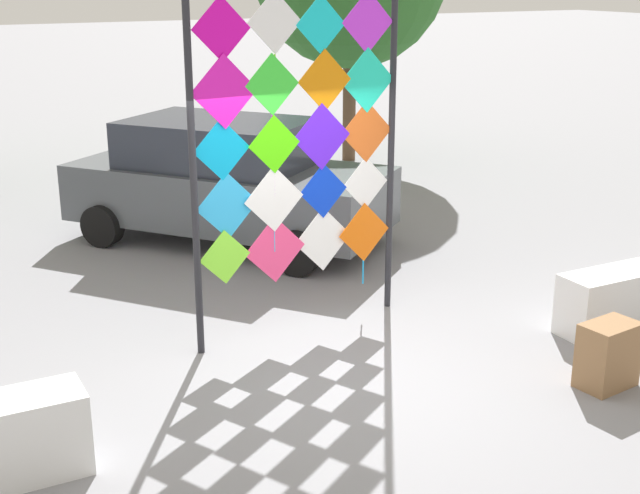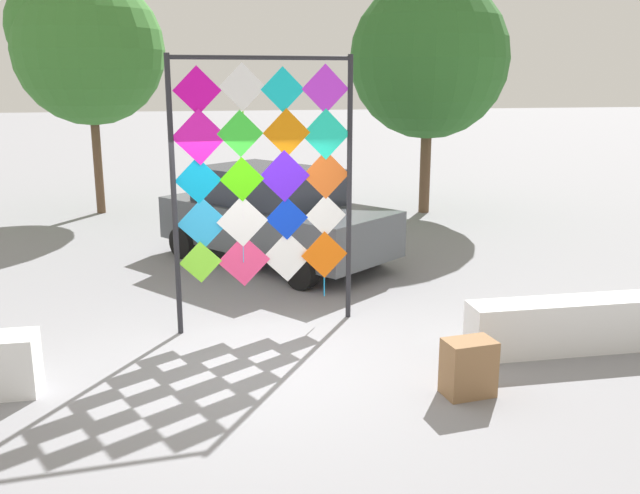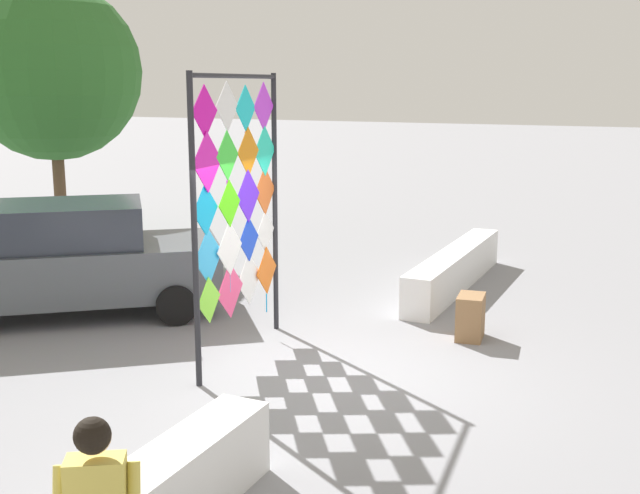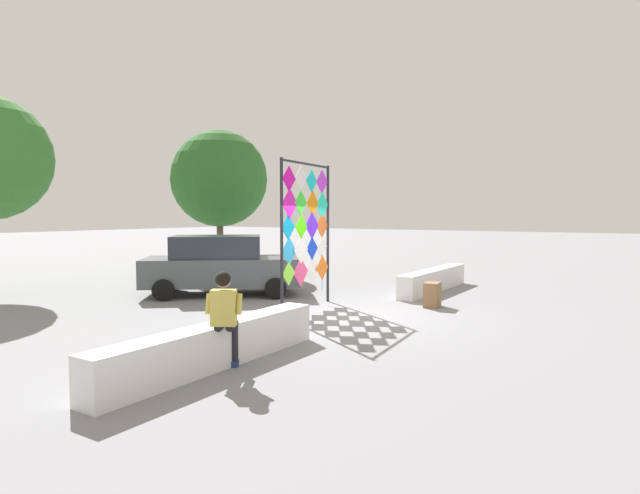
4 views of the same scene
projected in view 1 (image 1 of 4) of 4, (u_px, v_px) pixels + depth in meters
ground at (346, 380)px, 8.04m from camera, size 120.00×120.00×0.00m
kite_display_rack at (299, 139)px, 8.61m from camera, size 2.38×0.28×3.56m
parked_car at (227, 181)px, 11.96m from camera, size 4.18×4.58×1.69m
cardboard_box_large at (608, 355)px, 7.83m from camera, size 0.57×0.41×0.61m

